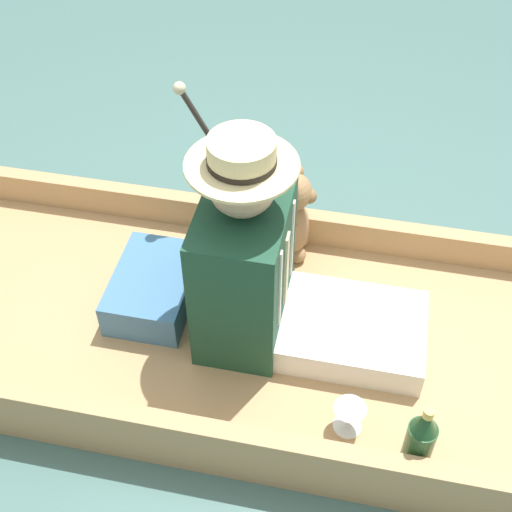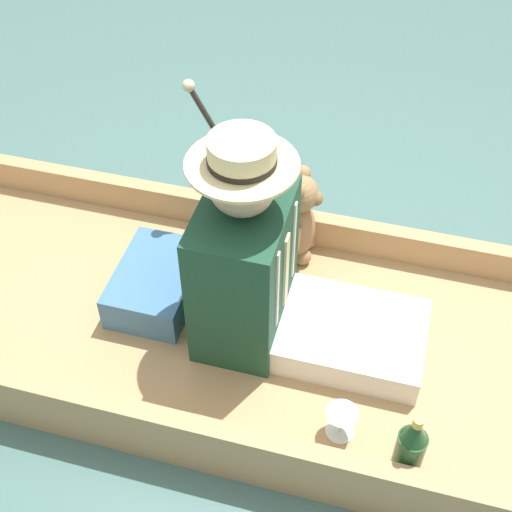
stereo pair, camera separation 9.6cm
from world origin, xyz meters
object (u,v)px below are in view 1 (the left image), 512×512
object	(u,v)px
teddy_bear	(292,217)
walking_cane	(222,157)
champagne_bottle	(420,440)
seated_person	(268,272)
wine_glass	(349,414)

from	to	relation	value
teddy_bear	walking_cane	xyz separation A→B (m)	(-0.01, -0.26, 0.23)
walking_cane	champagne_bottle	xyz separation A→B (m)	(0.81, 0.77, -0.28)
walking_cane	seated_person	bearing A→B (deg)	31.08
wine_glass	walking_cane	world-z (taller)	walking_cane
seated_person	champagne_bottle	xyz separation A→B (m)	(0.41, 0.53, -0.15)
teddy_bear	walking_cane	size ratio (longest dim) A/B	0.55
champagne_bottle	wine_glass	bearing A→B (deg)	-111.32
wine_glass	walking_cane	distance (m)	0.98
seated_person	teddy_bear	world-z (taller)	seated_person
teddy_bear	walking_cane	world-z (taller)	walking_cane
teddy_bear	wine_glass	distance (m)	0.79
seated_person	wine_glass	bearing A→B (deg)	32.25
seated_person	walking_cane	bearing A→B (deg)	-160.60
seated_person	wine_glass	distance (m)	0.51
seated_person	wine_glass	size ratio (longest dim) A/B	7.55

